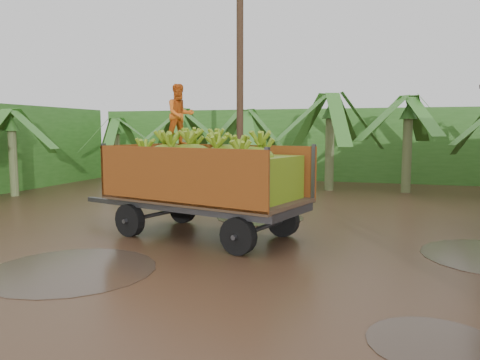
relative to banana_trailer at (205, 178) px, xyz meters
name	(u,v)px	position (x,y,z in m)	size (l,w,h in m)	color
ground	(275,259)	(2.04, -1.46, -1.42)	(100.00, 100.00, 0.00)	black
hedge_north	(305,144)	(0.04, 14.54, 0.38)	(22.00, 3.00, 3.60)	#2D661E
banana_trailer	(205,178)	(0.00, 0.00, 0.00)	(6.62, 3.46, 3.70)	#A75217
utility_pole	(240,86)	(-0.82, 5.49, 2.67)	(1.20, 0.24, 8.07)	#47301E
banana_plants	(210,148)	(-1.96, 5.48, 0.47)	(24.78, 20.62, 4.17)	#2D661E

